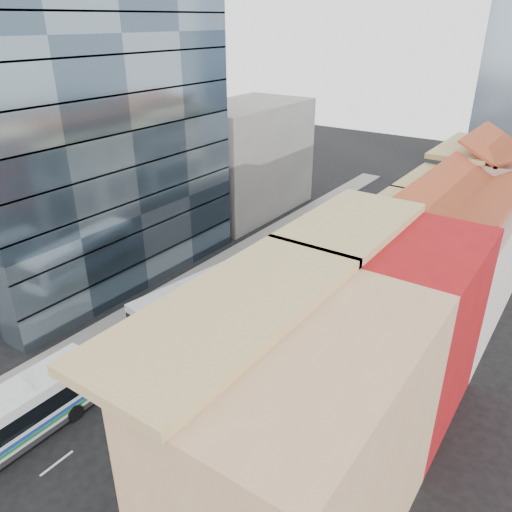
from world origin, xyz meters
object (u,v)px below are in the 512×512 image
Objects in this scene: bus_left_far at (200,299)px; bus_left_near at (6,421)px; bus_right at (247,372)px; office_tower at (86,123)px; shophouse_tan at (303,452)px.

bus_left_near is at bearing -82.24° from bus_left_far.
bus_left_far is 1.23× the size of bus_right.
bus_left_far is at bearing -5.75° from office_tower.
office_tower is 26.57m from bus_left_near.
office_tower is 2.91× the size of bus_right.
bus_left_far reaches higher than bus_left_near.
bus_right is at bearing 53.92° from bus_left_near.
shophouse_tan is 21.63m from bus_left_far.
bus_left_near is at bearing -164.81° from shophouse_tan.
office_tower is at bearing 125.99° from bus_left_near.
bus_left_near is at bearing -53.97° from office_tower.
bus_left_near is 1.18× the size of bus_right.
bus_left_far is (-17.13, 12.60, -3.96)m from shophouse_tan.
office_tower is 19.03m from bus_left_far.
shophouse_tan is 1.15× the size of bus_left_near.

